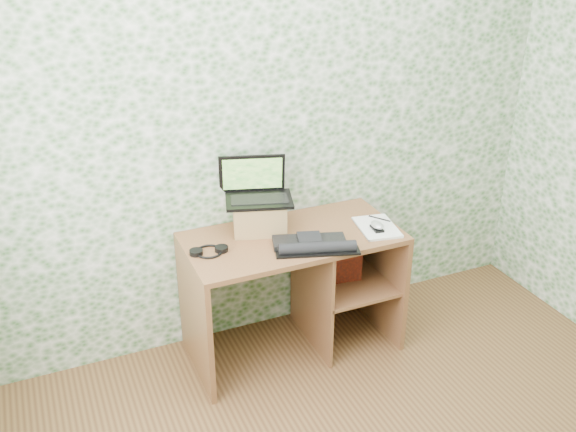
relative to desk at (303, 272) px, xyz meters
name	(u,v)px	position (x,y,z in m)	size (l,w,h in m)	color
wall_back	(271,125)	(-0.08, 0.28, 0.82)	(3.50, 3.50, 0.00)	silver
desk	(303,272)	(0.00, 0.00, 0.00)	(1.20, 0.60, 0.75)	brown
riser	(259,216)	(-0.22, 0.12, 0.36)	(0.29, 0.24, 0.17)	olive
laptop	(256,189)	(-0.22, 0.16, 0.50)	(0.42, 0.36, 0.25)	black
keyboard	(313,245)	(-0.04, -0.20, 0.29)	(0.45, 0.34, 0.06)	black
headphones	(209,251)	(-0.56, -0.03, 0.28)	(0.21, 0.17, 0.03)	black
notepad	(377,227)	(0.40, -0.14, 0.28)	(0.20, 0.29, 0.01)	silver
mouse	(377,227)	(0.38, -0.17, 0.30)	(0.06, 0.10, 0.03)	silver
pen	(380,218)	(0.46, -0.06, 0.29)	(0.01, 0.01, 0.14)	black
red_box	(340,258)	(0.23, -0.03, 0.06)	(0.25, 0.08, 0.30)	maroon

